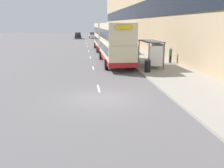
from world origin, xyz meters
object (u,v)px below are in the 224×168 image
Objects in this scene: double_decker_bus_near at (115,43)px; litter_bin at (148,66)px; car_0 at (78,36)px; pedestrian_1 at (161,55)px; double_decker_bus_ahead at (104,36)px; bus_shelter at (153,49)px; pedestrian_at_shelter at (170,55)px; car_1 at (93,35)px.

double_decker_bus_near is 6.24m from litter_bin.
pedestrian_1 reaches higher than car_0.
double_decker_bus_ahead reaches higher than car_0.
pedestrian_at_shelter is at bearing 42.31° from bus_shelter.
bus_shelter reaches higher than pedestrian_at_shelter.
bus_shelter reaches higher than pedestrian_1.
pedestrian_at_shelter is 6.31m from litter_bin.
double_decker_bus_ahead is 6.86× the size of pedestrian_at_shelter.
pedestrian_1 is (5.06, -50.66, 0.14)m from car_1.
pedestrian_at_shelter is at bearing 52.60° from litter_bin.
pedestrian_1 is at bearing -9.56° from double_decker_bus_near.
bus_shelter is 0.95× the size of car_0.
double_decker_bus_near is 49.87m from car_1.
pedestrian_at_shelter is 1.55× the size of litter_bin.
double_decker_bus_ahead is 16.26m from pedestrian_at_shelter.
car_0 is 53.89m from litter_bin.
car_1 is (4.31, 2.03, -0.01)m from car_0.
car_1 is 3.69× the size of litter_bin.
car_0 is at bearing 102.16° from pedestrian_at_shelter.
bus_shelter is 1.08× the size of car_1.
double_decker_bus_near is at bearing 110.13° from litter_bin.
double_decker_bus_near is at bearing -90.32° from double_decker_bus_ahead.
car_0 reaches higher than pedestrian_at_shelter.
bus_shelter reaches higher than litter_bin.
bus_shelter is 2.57× the size of pedestrian_at_shelter.
double_decker_bus_near is at bearing -89.73° from car_1.
double_decker_bus_ahead reaches higher than pedestrian_at_shelter.
double_decker_bus_near reaches higher than pedestrian_at_shelter.
bus_shelter is at bearing 65.12° from litter_bin.
litter_bin is at bearing -127.40° from pedestrian_at_shelter.
pedestrian_at_shelter is at bearing -6.32° from double_decker_bus_near.
litter_bin is at bearing -114.88° from bus_shelter.
car_1 is at bearing 90.51° from double_decker_bus_ahead.
double_decker_bus_ahead is 10.67× the size of litter_bin.
litter_bin is (1.99, -20.14, -1.62)m from double_decker_bus_ahead.
car_1 is 2.27× the size of pedestrian_1.
car_0 is at bearing 98.77° from bus_shelter.
bus_shelter is 3.15m from litter_bin.
car_1 is 50.91m from pedestrian_1.
pedestrian_at_shelter is 0.96× the size of pedestrian_1.
car_0 is 49.53m from pedestrian_1.
double_decker_bus_near is 14.48m from double_decker_bus_ahead.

